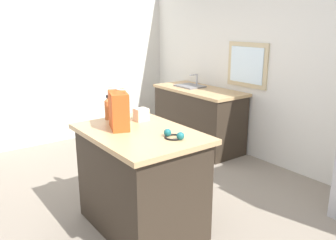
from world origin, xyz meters
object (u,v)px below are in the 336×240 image
Objects in this scene: small_box at (141,115)px; bottle at (108,109)px; shopping_bag at (119,110)px; kitchen_island at (141,180)px; ear_defenders at (174,135)px.

bottle is (-0.22, -0.23, 0.05)m from small_box.
shopping_bag is at bearing -71.54° from small_box.
shopping_bag is at bearing -151.37° from kitchen_island.
ear_defenders is at bearing 23.91° from shopping_bag.
bottle is (-0.50, -0.04, 0.56)m from kitchen_island.
small_box is at bearing 173.59° from ear_defenders.
kitchen_island is at bearing 4.57° from bottle.
kitchen_island is at bearing -34.28° from small_box.
bottle reaches higher than kitchen_island.
ear_defenders is (0.60, -0.07, -0.04)m from small_box.
small_box is (-0.10, 0.29, -0.11)m from shopping_bag.
small_box is 0.60m from ear_defenders.
ear_defenders is (0.82, 0.16, -0.08)m from bottle.
small_box is at bearing 145.72° from kitchen_island.
small_box is 0.62× the size of ear_defenders.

